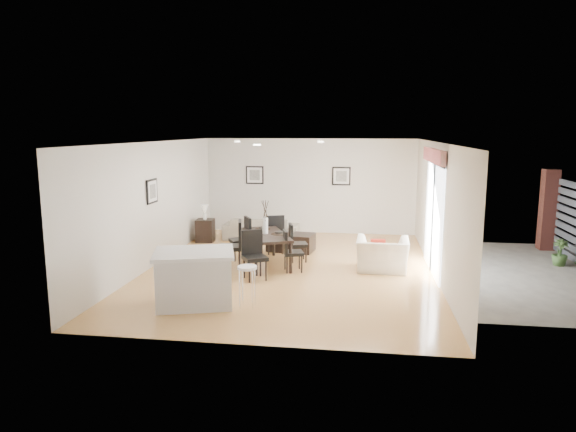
# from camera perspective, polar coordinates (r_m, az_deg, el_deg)

# --- Properties ---
(ground) EXTENTS (8.00, 8.00, 0.00)m
(ground) POSITION_cam_1_polar(r_m,az_deg,el_deg) (11.09, 0.27, -5.87)
(ground) COLOR #DDAA5A
(ground) RESTS_ON ground
(wall_back) EXTENTS (6.00, 0.04, 2.70)m
(wall_back) POSITION_cam_1_polar(r_m,az_deg,el_deg) (14.74, 2.43, 3.34)
(wall_back) COLOR silver
(wall_back) RESTS_ON ground
(wall_front) EXTENTS (6.00, 0.04, 2.70)m
(wall_front) POSITION_cam_1_polar(r_m,az_deg,el_deg) (6.94, -4.30, -3.85)
(wall_front) COLOR silver
(wall_front) RESTS_ON ground
(wall_left) EXTENTS (0.04, 8.00, 2.70)m
(wall_left) POSITION_cam_1_polar(r_m,az_deg,el_deg) (11.60, -14.57, 1.33)
(wall_left) COLOR silver
(wall_left) RESTS_ON ground
(wall_right) EXTENTS (0.04, 8.00, 2.70)m
(wall_right) POSITION_cam_1_polar(r_m,az_deg,el_deg) (10.81, 16.23, 0.66)
(wall_right) COLOR silver
(wall_right) RESTS_ON ground
(ceiling) EXTENTS (6.00, 8.00, 0.02)m
(ceiling) POSITION_cam_1_polar(r_m,az_deg,el_deg) (10.69, 0.29, 8.22)
(ceiling) COLOR white
(ceiling) RESTS_ON wall_back
(sofa) EXTENTS (2.03, 0.81, 0.59)m
(sofa) POSITION_cam_1_polar(r_m,az_deg,el_deg) (13.99, -3.00, -1.37)
(sofa) COLOR gray
(sofa) RESTS_ON ground
(armchair) EXTENTS (1.11, 0.98, 0.70)m
(armchair) POSITION_cam_1_polar(r_m,az_deg,el_deg) (11.03, 10.43, -4.24)
(armchair) COLOR beige
(armchair) RESTS_ON ground
(courtyard_plant_b) EXTENTS (0.36, 0.36, 0.59)m
(courtyard_plant_b) POSITION_cam_1_polar(r_m,az_deg,el_deg) (12.74, 27.98, -3.61)
(courtyard_plant_b) COLOR #355122
(courtyard_plant_b) RESTS_ON ground
(dining_table) EXTENTS (1.43, 1.88, 0.70)m
(dining_table) POSITION_cam_1_polar(r_m,az_deg,el_deg) (11.26, -2.53, -2.33)
(dining_table) COLOR black
(dining_table) RESTS_ON ground
(dining_chair_wnear) EXTENTS (0.56, 0.56, 1.05)m
(dining_chair_wnear) POSITION_cam_1_polar(r_m,az_deg,el_deg) (11.01, -5.92, -2.90)
(dining_chair_wnear) COLOR black
(dining_chair_wnear) RESTS_ON ground
(dining_chair_wfar) EXTENTS (0.59, 0.59, 0.97)m
(dining_chair_wfar) POSITION_cam_1_polar(r_m,az_deg,el_deg) (11.84, -4.97, -2.21)
(dining_chair_wfar) COLOR black
(dining_chair_wfar) RESTS_ON ground
(dining_chair_enear) EXTENTS (0.49, 0.49, 0.88)m
(dining_chair_enear) POSITION_cam_1_polar(r_m,az_deg,el_deg) (10.76, 0.19, -3.64)
(dining_chair_enear) COLOR black
(dining_chair_enear) RESTS_ON ground
(dining_chair_efar) EXTENTS (0.48, 0.48, 0.87)m
(dining_chair_efar) POSITION_cam_1_polar(r_m,az_deg,el_deg) (11.58, 0.78, -2.73)
(dining_chair_efar) COLOR black
(dining_chair_efar) RESTS_ON ground
(dining_chair_head) EXTENTS (0.60, 0.60, 0.98)m
(dining_chair_head) POSITION_cam_1_polar(r_m,az_deg,el_deg) (10.28, -3.85, -4.00)
(dining_chair_head) COLOR black
(dining_chair_head) RESTS_ON ground
(dining_chair_foot) EXTENTS (0.55, 0.55, 0.95)m
(dining_chair_foot) POSITION_cam_1_polar(r_m,az_deg,el_deg) (12.28, -1.49, -1.79)
(dining_chair_foot) COLOR black
(dining_chair_foot) RESTS_ON ground
(vase) EXTENTS (0.81, 1.32, 0.75)m
(vase) POSITION_cam_1_polar(r_m,az_deg,el_deg) (11.18, -2.54, -0.32)
(vase) COLOR white
(vase) RESTS_ON dining_table
(coffee_table) EXTENTS (1.17, 0.81, 0.43)m
(coffee_table) POSITION_cam_1_polar(r_m,az_deg,el_deg) (12.63, 0.38, -2.93)
(coffee_table) COLOR black
(coffee_table) RESTS_ON ground
(side_table) EXTENTS (0.49, 0.49, 0.60)m
(side_table) POSITION_cam_1_polar(r_m,az_deg,el_deg) (13.82, -9.18, -1.59)
(side_table) COLOR black
(side_table) RESTS_ON ground
(table_lamp) EXTENTS (0.20, 0.20, 0.39)m
(table_lamp) POSITION_cam_1_polar(r_m,az_deg,el_deg) (13.73, -9.24, 0.68)
(table_lamp) COLOR white
(table_lamp) RESTS_ON side_table
(cushion) EXTENTS (0.31, 0.11, 0.30)m
(cushion) POSITION_cam_1_polar(r_m,az_deg,el_deg) (10.88, 9.96, -3.33)
(cushion) COLOR #A12314
(cushion) RESTS_ON armchair
(kitchen_island) EXTENTS (1.56, 1.35, 0.93)m
(kitchen_island) POSITION_cam_1_polar(r_m,az_deg,el_deg) (8.92, -10.35, -6.76)
(kitchen_island) COLOR #BCBCBE
(kitchen_island) RESTS_ON ground
(bar_stool) EXTENTS (0.32, 0.32, 0.71)m
(bar_stool) POSITION_cam_1_polar(r_m,az_deg,el_deg) (8.64, -4.54, -6.22)
(bar_stool) COLOR white
(bar_stool) RESTS_ON ground
(framed_print_back_left) EXTENTS (0.52, 0.04, 0.52)m
(framed_print_back_left) POSITION_cam_1_polar(r_m,az_deg,el_deg) (14.93, -3.72, 4.57)
(framed_print_back_left) COLOR black
(framed_print_back_left) RESTS_ON wall_back
(framed_print_back_right) EXTENTS (0.52, 0.04, 0.52)m
(framed_print_back_right) POSITION_cam_1_polar(r_m,az_deg,el_deg) (14.62, 5.95, 4.43)
(framed_print_back_right) COLOR black
(framed_print_back_right) RESTS_ON wall_back
(framed_print_left_wall) EXTENTS (0.04, 0.52, 0.52)m
(framed_print_left_wall) POSITION_cam_1_polar(r_m,az_deg,el_deg) (11.37, -14.88, 2.68)
(framed_print_left_wall) COLOR black
(framed_print_left_wall) RESTS_ON wall_left
(sliding_door) EXTENTS (0.12, 2.70, 2.57)m
(sliding_door) POSITION_cam_1_polar(r_m,az_deg,el_deg) (11.06, 15.87, 2.52)
(sliding_door) COLOR white
(sliding_door) RESTS_ON wall_right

